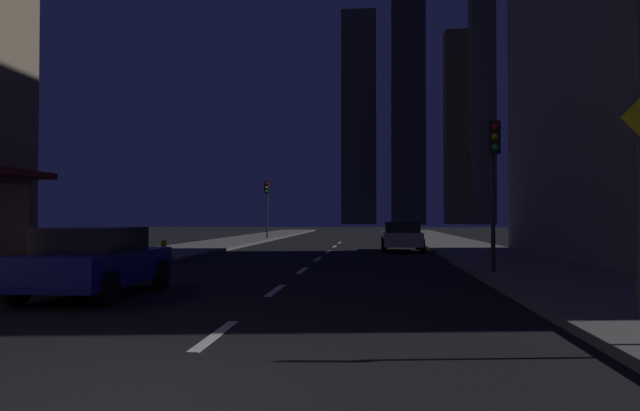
% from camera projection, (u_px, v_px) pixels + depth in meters
% --- Properties ---
extents(ground_plane, '(78.00, 136.00, 0.10)m').
position_uv_depth(ground_plane, '(337.00, 245.00, 37.12)').
color(ground_plane, black).
extents(sidewalk_right, '(4.00, 76.00, 0.15)m').
position_uv_depth(sidewalk_right, '(453.00, 244.00, 36.51)').
color(sidewalk_right, '#605E59').
rests_on(sidewalk_right, ground).
extents(sidewalk_left, '(4.00, 76.00, 0.15)m').
position_uv_depth(sidewalk_left, '(226.00, 243.00, 37.74)').
color(sidewalk_left, '#605E59').
rests_on(sidewalk_left, ground).
extents(lane_marking_center, '(0.16, 38.60, 0.01)m').
position_uv_depth(lane_marking_center, '(311.00, 264.00, 21.39)').
color(lane_marking_center, silver).
rests_on(lane_marking_center, ground).
extents(skyscraper_distant_tall, '(8.95, 7.51, 55.16)m').
position_uv_depth(skyscraper_distant_tall, '(359.00, 118.00, 157.25)').
color(skyscraper_distant_tall, '#434032').
rests_on(skyscraper_distant_tall, ground).
extents(skyscraper_distant_mid, '(7.71, 8.39, 52.95)m').
position_uv_depth(skyscraper_distant_mid, '(408.00, 112.00, 141.78)').
color(skyscraper_distant_mid, '#322F25').
rests_on(skyscraper_distant_mid, ground).
extents(skyscraper_distant_short, '(8.39, 6.12, 50.90)m').
position_uv_depth(skyscraper_distant_short, '(461.00, 128.00, 159.33)').
color(skyscraper_distant_short, '#423F31').
rests_on(skyscraper_distant_short, ground).
extents(skyscraper_distant_slender, '(5.73, 6.58, 59.09)m').
position_uv_depth(skyscraper_distant_slender, '(482.00, 104.00, 148.36)').
color(skyscraper_distant_slender, '#413E30').
rests_on(skyscraper_distant_slender, ground).
extents(car_parked_near, '(1.98, 4.24, 1.45)m').
position_uv_depth(car_parked_near, '(96.00, 261.00, 12.63)').
color(car_parked_near, navy).
rests_on(car_parked_near, ground).
extents(car_parked_far, '(1.98, 4.24, 1.45)m').
position_uv_depth(car_parked_far, '(402.00, 236.00, 29.51)').
color(car_parked_far, silver).
rests_on(car_parked_far, ground).
extents(fire_hydrant_far_left, '(0.42, 0.30, 0.65)m').
position_uv_depth(fire_hydrant_far_left, '(164.00, 248.00, 23.38)').
color(fire_hydrant_far_left, gold).
rests_on(fire_hydrant_far_left, sidewalk_left).
extents(traffic_light_near_right, '(0.32, 0.48, 4.20)m').
position_uv_depth(traffic_light_near_right, '(494.00, 162.00, 16.56)').
color(traffic_light_near_right, '#2D2D2D').
rests_on(traffic_light_near_right, sidewalk_right).
extents(traffic_light_far_left, '(0.32, 0.48, 4.20)m').
position_uv_depth(traffic_light_far_left, '(267.00, 196.00, 43.80)').
color(traffic_light_far_left, '#2D2D2D').
rests_on(traffic_light_far_left, sidewalk_left).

